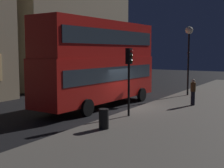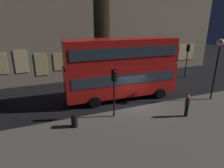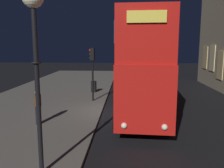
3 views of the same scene
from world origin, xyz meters
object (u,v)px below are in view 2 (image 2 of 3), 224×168
Objects in this scene: litter_bin at (75,120)px; pedestrian at (187,105)px; double_decker_bus at (121,67)px; traffic_light_near_kerb at (114,83)px; traffic_light_far_side at (187,54)px; street_lamp at (219,53)px.

pedestrian is at bearing -11.32° from litter_bin.
double_decker_bus reaches higher than pedestrian.
double_decker_bus is at bearing 60.20° from traffic_light_near_kerb.
double_decker_bus is 3.93m from traffic_light_near_kerb.
traffic_light_far_side is at bearing 23.69° from litter_bin.
pedestrian is at bearing 63.08° from traffic_light_far_side.
traffic_light_near_kerb is 2.15× the size of pedestrian.
litter_bin is at bearing -179.45° from street_lamp.
traffic_light_far_side is at bearing 29.62° from traffic_light_near_kerb.
double_decker_bus is 10.77m from traffic_light_far_side.
litter_bin is (-8.17, 1.64, -0.43)m from pedestrian.
double_decker_bus is at bearing 35.57° from litter_bin.
traffic_light_near_kerb is at bearing -1.90° from pedestrian.
traffic_light_near_kerb is 9.70m from street_lamp.
street_lamp is 5.88m from pedestrian.
double_decker_bus is 1.91× the size of street_lamp.
traffic_light_near_kerb is at bearing 178.66° from street_lamp.
pedestrian is at bearing -18.99° from traffic_light_near_kerb.
litter_bin is at bearing 7.96° from pedestrian.
double_decker_bus is at bearing -40.98° from pedestrian.
traffic_light_far_side is (10.31, 3.10, -0.05)m from double_decker_bus.
street_lamp is (-2.83, -6.66, 1.41)m from traffic_light_far_side.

